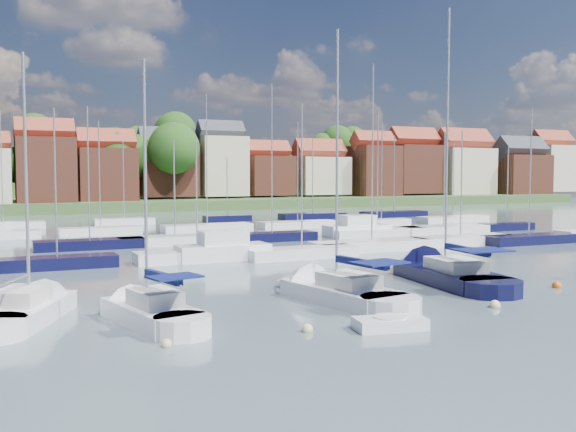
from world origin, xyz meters
name	(u,v)px	position (x,y,z in m)	size (l,w,h in m)	color
ground	(211,235)	(0.00, 40.00, 0.00)	(260.00, 260.00, 0.00)	#4B5D65
sailboat_left	(143,312)	(-14.93, 2.46, 0.37)	(4.35, 9.33, 12.40)	white
sailboat_centre	(327,292)	(-5.11, 3.54, 0.36)	(4.85, 11.32, 14.95)	white
sailboat_navy	(435,273)	(3.99, 6.37, 0.35)	(4.92, 13.16, 17.73)	black
sailboat_far	(35,309)	(-19.30, 5.29, 0.34)	(6.26, 9.85, 12.87)	white
tender	(390,324)	(-5.85, -3.52, 0.25)	(3.19, 1.89, 0.65)	white
buoy_a	(166,347)	(-15.04, -2.32, 0.00)	(0.41, 0.41, 0.41)	beige
buoy_b	(307,332)	(-9.18, -2.46, 0.00)	(0.47, 0.47, 0.47)	beige
buoy_c	(384,319)	(-4.99, -1.71, 0.00)	(0.45, 0.45, 0.45)	#D85914
buoy_d	(495,308)	(1.30, -1.88, 0.00)	(0.53, 0.53, 0.53)	beige
buoy_e	(442,280)	(3.98, 5.65, 0.00)	(0.55, 0.55, 0.55)	#D85914
buoy_g	(557,288)	(8.42, 0.92, 0.00)	(0.54, 0.54, 0.54)	#D85914
marina_field	(243,234)	(1.91, 35.15, 0.43)	(79.62, 41.41, 15.93)	white
far_shore_town	(103,182)	(2.23, 132.67, 4.61)	(212.46, 90.00, 22.27)	#405A2D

